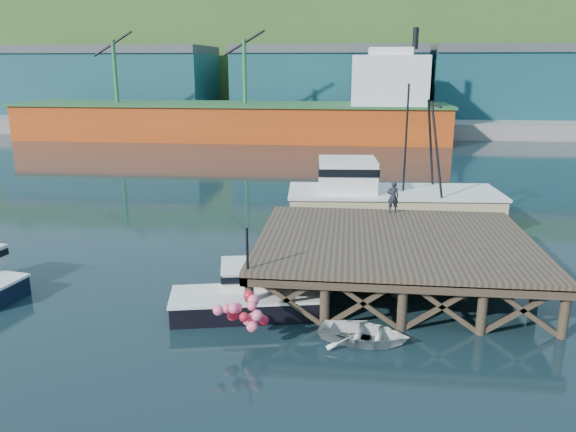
# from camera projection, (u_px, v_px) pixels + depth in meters

# --- Properties ---
(ground) EXTENTS (300.00, 300.00, 0.00)m
(ground) POSITION_uv_depth(u_px,v_px,m) (272.00, 278.00, 25.92)
(ground) COLOR black
(ground) RESTS_ON ground
(wharf) EXTENTS (12.00, 10.00, 2.62)m
(wharf) POSITION_uv_depth(u_px,v_px,m) (395.00, 243.00, 24.66)
(wharf) COLOR brown
(wharf) RESTS_ON ground
(far_quay) EXTENTS (160.00, 40.00, 2.00)m
(far_quay) POSITION_uv_depth(u_px,v_px,m) (329.00, 117.00, 92.80)
(far_quay) COLOR gray
(far_quay) RESTS_ON ground
(warehouse_left) EXTENTS (32.00, 16.00, 9.00)m
(warehouse_left) POSITION_uv_depth(u_px,v_px,m) (111.00, 83.00, 90.22)
(warehouse_left) COLOR #194F55
(warehouse_left) RESTS_ON far_quay
(warehouse_mid) EXTENTS (28.00, 16.00, 9.00)m
(warehouse_mid) POSITION_uv_depth(u_px,v_px,m) (329.00, 84.00, 86.56)
(warehouse_mid) COLOR #194F55
(warehouse_mid) RESTS_ON far_quay
(warehouse_right) EXTENTS (30.00, 16.00, 9.00)m
(warehouse_right) POSITION_uv_depth(u_px,v_px,m) (530.00, 85.00, 83.42)
(warehouse_right) COLOR #194F55
(warehouse_right) RESTS_ON far_quay
(cargo_ship) EXTENTS (55.50, 10.00, 13.75)m
(cargo_ship) POSITION_uv_depth(u_px,v_px,m) (257.00, 114.00, 71.98)
(cargo_ship) COLOR #C84312
(cargo_ship) RESTS_ON ground
(hillside) EXTENTS (220.00, 50.00, 22.00)m
(hillside) POSITION_uv_depth(u_px,v_px,m) (335.00, 56.00, 118.94)
(hillside) COLOR #2D511E
(hillside) RESTS_ON ground
(boat_black) EXTENTS (6.35, 5.27, 3.72)m
(boat_black) POSITION_uv_depth(u_px,v_px,m) (248.00, 295.00, 22.22)
(boat_black) COLOR black
(boat_black) RESTS_ON ground
(trawler) EXTENTS (12.90, 5.37, 8.45)m
(trawler) POSITION_uv_depth(u_px,v_px,m) (389.00, 197.00, 33.95)
(trawler) COLOR #CEBE85
(trawler) RESTS_ON ground
(dinghy) EXTENTS (3.59, 2.87, 0.66)m
(dinghy) POSITION_uv_depth(u_px,v_px,m) (364.00, 333.00, 19.85)
(dinghy) COLOR silver
(dinghy) RESTS_ON ground
(dockworker) EXTENTS (0.63, 0.45, 1.64)m
(dockworker) POSITION_uv_depth(u_px,v_px,m) (393.00, 197.00, 28.77)
(dockworker) COLOR black
(dockworker) RESTS_ON wharf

